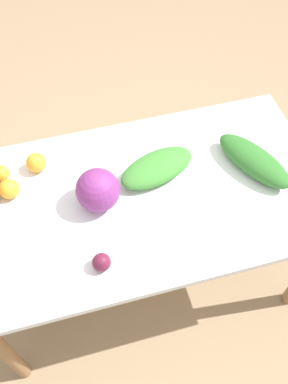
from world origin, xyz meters
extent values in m
plane|color=#937A5B|center=(0.00, 0.00, 0.00)|extent=(8.00, 8.00, 0.00)
cube|color=silver|center=(0.00, 0.00, 0.72)|extent=(1.48, 0.81, 0.03)
cylinder|color=olive|center=(-0.68, -0.35, 0.35)|extent=(0.06, 0.06, 0.71)
cylinder|color=olive|center=(0.68, 0.35, 0.35)|extent=(0.06, 0.06, 0.71)
sphere|color=#7A2D75|center=(0.18, -0.01, 0.82)|extent=(0.17, 0.17, 0.17)
ellipsoid|color=#2D6B28|center=(-0.47, -0.02, 0.78)|extent=(0.28, 0.38, 0.09)
ellipsoid|color=#3D8433|center=(-0.08, -0.09, 0.78)|extent=(0.36, 0.25, 0.08)
sphere|color=#5B1933|center=(0.23, 0.26, 0.77)|extent=(0.07, 0.07, 0.07)
sphere|color=orange|center=(0.54, -0.23, 0.77)|extent=(0.07, 0.07, 0.07)
sphere|color=orange|center=(0.39, -0.24, 0.78)|extent=(0.08, 0.08, 0.08)
sphere|color=orange|center=(0.51, -0.14, 0.78)|extent=(0.08, 0.08, 0.08)
camera|label=1|loc=(0.26, 0.94, 2.15)|focal=40.00mm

